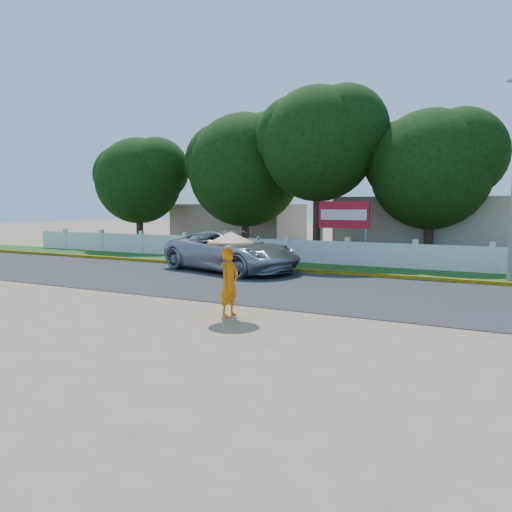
% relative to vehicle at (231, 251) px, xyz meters
% --- Properties ---
extents(ground, '(120.00, 120.00, 0.00)m').
position_rel_vehicle_xyz_m(ground, '(3.74, -7.05, -0.86)').
color(ground, '#9E8460').
rests_on(ground, ground).
extents(road, '(60.00, 7.00, 0.02)m').
position_rel_vehicle_xyz_m(road, '(3.74, -2.55, -0.85)').
color(road, '#38383A').
rests_on(road, ground).
extents(grass_verge, '(60.00, 3.50, 0.03)m').
position_rel_vehicle_xyz_m(grass_verge, '(3.74, 2.70, -0.85)').
color(grass_verge, '#2D601E').
rests_on(grass_verge, ground).
extents(curb, '(40.00, 0.18, 0.16)m').
position_rel_vehicle_xyz_m(curb, '(3.74, 1.00, -0.78)').
color(curb, yellow).
rests_on(curb, ground).
extents(fence, '(40.00, 0.10, 1.10)m').
position_rel_vehicle_xyz_m(fence, '(3.74, 4.15, -0.31)').
color(fence, silver).
rests_on(fence, ground).
extents(building_near, '(10.00, 6.00, 3.20)m').
position_rel_vehicle_xyz_m(building_near, '(6.74, 10.95, 0.74)').
color(building_near, '#B7AD99').
rests_on(building_near, ground).
extents(building_far, '(8.00, 5.00, 2.80)m').
position_rel_vehicle_xyz_m(building_far, '(-6.26, 11.95, 0.54)').
color(building_far, '#B7AD99').
rests_on(building_far, ground).
extents(vehicle, '(6.77, 4.53, 1.72)m').
position_rel_vehicle_xyz_m(vehicle, '(0.00, 0.00, 0.00)').
color(vehicle, '#9DA0A4').
rests_on(vehicle, ground).
extents(monk_with_parasol, '(1.18, 1.18, 2.14)m').
position_rel_vehicle_xyz_m(monk_with_parasol, '(4.16, -7.31, 0.53)').
color(monk_with_parasol, orange).
rests_on(monk_with_parasol, ground).
extents(billboard, '(2.50, 0.13, 2.95)m').
position_rel_vehicle_xyz_m(billboard, '(3.19, 5.24, 1.28)').
color(billboard, gray).
rests_on(billboard, ground).
extents(tree_row, '(36.79, 7.59, 9.01)m').
position_rel_vehicle_xyz_m(tree_row, '(5.46, 7.08, 4.20)').
color(tree_row, '#473828').
rests_on(tree_row, ground).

